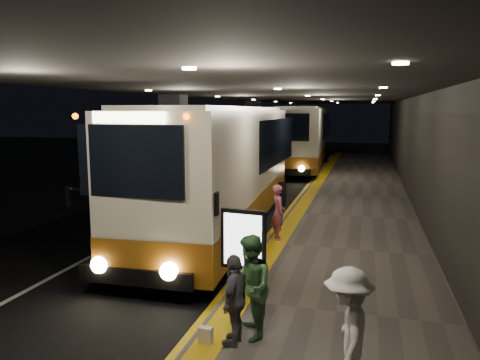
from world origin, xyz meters
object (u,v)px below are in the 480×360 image
at_px(coach_second, 303,140).
at_px(passenger_waiting_white, 348,333).
at_px(passenger_waiting_green, 250,287).
at_px(info_sign, 243,241).
at_px(stanchion_post, 255,267).
at_px(bag_plain, 206,336).
at_px(passenger_waiting_grey, 235,299).
at_px(passenger_boarding, 278,212).
at_px(coach_main, 224,174).

bearing_deg(coach_second, passenger_waiting_white, -84.05).
bearing_deg(passenger_waiting_green, info_sign, 178.32).
distance_m(coach_second, stanchion_post, 21.88).
relative_size(bag_plain, info_sign, 0.15).
relative_size(passenger_waiting_white, passenger_waiting_grey, 1.17).
xyz_separation_m(passenger_boarding, passenger_waiting_white, (2.23, -7.12, 0.06)).
bearing_deg(coach_main, passenger_waiting_white, -66.27).
relative_size(coach_main, passenger_boarding, 7.75).
xyz_separation_m(coach_main, passenger_waiting_grey, (2.45, -7.37, -0.96)).
bearing_deg(coach_main, coach_second, 85.57).
xyz_separation_m(passenger_boarding, info_sign, (0.20, -4.71, 0.46)).
relative_size(info_sign, stanchion_post, 1.86).
xyz_separation_m(bag_plain, info_sign, (0.20, 1.61, 1.13)).
bearing_deg(coach_second, passenger_waiting_green, -87.40).
bearing_deg(stanchion_post, bag_plain, -95.66).
bearing_deg(info_sign, passenger_boarding, 99.31).
bearing_deg(passenger_waiting_white, coach_main, -155.06).
bearing_deg(passenger_waiting_grey, info_sign, -166.57).
height_order(info_sign, stanchion_post, info_sign).
distance_m(passenger_boarding, bag_plain, 6.35).
bearing_deg(passenger_waiting_green, bag_plain, -77.76).
height_order(coach_second, stanchion_post, coach_second).
relative_size(coach_main, bag_plain, 44.90).
bearing_deg(stanchion_post, coach_second, 95.03).
relative_size(coach_second, bag_plain, 45.67).
relative_size(passenger_waiting_white, info_sign, 0.92).
xyz_separation_m(passenger_boarding, passenger_waiting_green, (0.63, -5.90, 0.05)).
height_order(passenger_waiting_white, bag_plain, passenger_waiting_white).
distance_m(passenger_waiting_green, stanchion_post, 2.05).
bearing_deg(passenger_waiting_grey, stanchion_post, -170.87).
relative_size(passenger_waiting_grey, stanchion_post, 1.46).
relative_size(passenger_waiting_green, passenger_waiting_white, 0.99).
relative_size(coach_main, coach_second, 0.98).
bearing_deg(passenger_boarding, info_sign, 157.74).
bearing_deg(passenger_waiting_grey, coach_second, -171.07).
bearing_deg(passenger_waiting_white, passenger_waiting_grey, -119.91).
relative_size(coach_main, info_sign, 6.64).
height_order(bag_plain, info_sign, info_sign).
xyz_separation_m(passenger_waiting_green, passenger_waiting_white, (1.60, -1.22, 0.01)).
bearing_deg(stanchion_post, passenger_boarding, 93.48).
xyz_separation_m(coach_second, info_sign, (1.88, -22.56, -0.48)).
bearing_deg(passenger_waiting_white, stanchion_post, -150.15).
bearing_deg(info_sign, stanchion_post, 94.13).
height_order(coach_main, passenger_waiting_green, coach_main).
bearing_deg(passenger_waiting_white, bag_plain, -111.75).
bearing_deg(passenger_waiting_green, coach_main, 178.79).
relative_size(coach_second, info_sign, 6.75).
distance_m(passenger_waiting_green, passenger_waiting_white, 2.01).
bearing_deg(bag_plain, stanchion_post, 84.34).
bearing_deg(passenger_waiting_white, passenger_waiting_green, -129.35).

